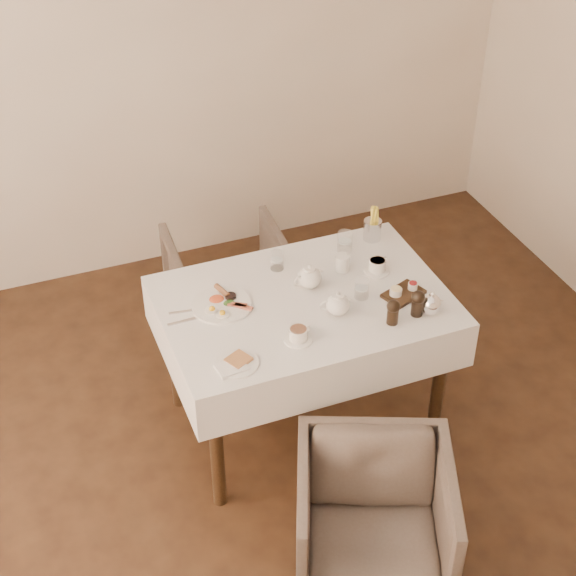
{
  "coord_description": "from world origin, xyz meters",
  "views": [
    {
      "loc": [
        -0.87,
        -2.03,
        3.17
      ],
      "look_at": [
        0.27,
        0.88,
        0.82
      ],
      "focal_mm": 55.0,
      "sensor_mm": 36.0,
      "label": 1
    }
  ],
  "objects_px": {
    "breakfast_plate": "(222,304)",
    "teapot_centre": "(309,276)",
    "armchair_near": "(373,520)",
    "table": "(304,320)",
    "armchair_far": "(229,283)"
  },
  "relations": [
    {
      "from": "table",
      "to": "breakfast_plate",
      "type": "bearing_deg",
      "value": 165.1
    },
    {
      "from": "armchair_near",
      "to": "breakfast_plate",
      "type": "relative_size",
      "value": 2.36
    },
    {
      "from": "breakfast_plate",
      "to": "teapot_centre",
      "type": "height_order",
      "value": "teapot_centre"
    },
    {
      "from": "table",
      "to": "teapot_centre",
      "type": "bearing_deg",
      "value": 54.52
    },
    {
      "from": "armchair_near",
      "to": "teapot_centre",
      "type": "xyz_separation_m",
      "value": [
        0.11,
        0.97,
        0.53
      ]
    },
    {
      "from": "table",
      "to": "armchair_near",
      "type": "bearing_deg",
      "value": -93.6
    },
    {
      "from": "armchair_near",
      "to": "teapot_centre",
      "type": "bearing_deg",
      "value": 106.01
    },
    {
      "from": "armchair_far",
      "to": "breakfast_plate",
      "type": "bearing_deg",
      "value": 73.89
    },
    {
      "from": "table",
      "to": "teapot_centre",
      "type": "height_order",
      "value": "teapot_centre"
    },
    {
      "from": "table",
      "to": "breakfast_plate",
      "type": "relative_size",
      "value": 4.76
    },
    {
      "from": "breakfast_plate",
      "to": "teapot_centre",
      "type": "distance_m",
      "value": 0.42
    },
    {
      "from": "armchair_far",
      "to": "breakfast_plate",
      "type": "height_order",
      "value": "breakfast_plate"
    },
    {
      "from": "armchair_far",
      "to": "teapot_centre",
      "type": "xyz_separation_m",
      "value": [
        0.15,
        -0.77,
        0.53
      ]
    },
    {
      "from": "armchair_far",
      "to": "breakfast_plate",
      "type": "distance_m",
      "value": 0.93
    },
    {
      "from": "armchair_near",
      "to": "breakfast_plate",
      "type": "height_order",
      "value": "breakfast_plate"
    }
  ]
}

